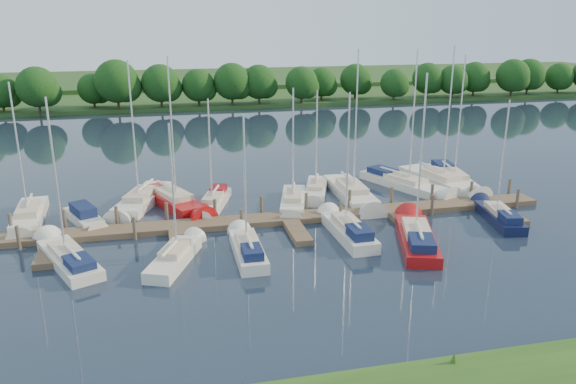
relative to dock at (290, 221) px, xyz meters
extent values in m
plane|color=#192332|center=(0.00, -7.31, -0.20)|extent=(260.00, 260.00, 0.00)
cube|color=brown|center=(0.00, 0.69, 0.00)|extent=(40.00, 2.00, 0.40)
cube|color=brown|center=(-16.00, -2.31, 0.00)|extent=(1.20, 4.00, 0.40)
cube|color=brown|center=(-8.00, -2.31, 0.00)|extent=(1.20, 4.00, 0.40)
cube|color=brown|center=(0.00, -2.31, 0.00)|extent=(1.20, 4.00, 0.40)
cube|color=brown|center=(8.00, -2.31, 0.00)|extent=(1.20, 4.00, 0.40)
cube|color=brown|center=(16.00, -2.31, 0.00)|extent=(1.20, 4.00, 0.40)
cylinder|color=#473D33|center=(-19.00, 1.99, 0.40)|extent=(0.24, 0.24, 2.00)
cylinder|color=#473D33|center=(-15.55, 1.99, 0.40)|extent=(0.24, 0.24, 2.00)
cylinder|color=#473D33|center=(-12.09, 1.99, 0.40)|extent=(0.24, 0.24, 2.00)
cylinder|color=#473D33|center=(-8.64, 1.99, 0.40)|extent=(0.24, 0.24, 2.00)
cylinder|color=#473D33|center=(-5.18, 1.99, 0.40)|extent=(0.24, 0.24, 2.00)
cylinder|color=#473D33|center=(-1.73, 1.99, 0.40)|extent=(0.24, 0.24, 2.00)
cylinder|color=#473D33|center=(1.73, 1.99, 0.40)|extent=(0.24, 0.24, 2.00)
cylinder|color=#473D33|center=(5.18, 1.99, 0.40)|extent=(0.24, 0.24, 2.00)
cylinder|color=#473D33|center=(8.64, 1.99, 0.40)|extent=(0.24, 0.24, 2.00)
cylinder|color=#473D33|center=(12.09, 1.99, 0.40)|extent=(0.24, 0.24, 2.00)
cylinder|color=#473D33|center=(15.55, 1.99, 0.40)|extent=(0.24, 0.24, 2.00)
cylinder|color=#473D33|center=(19.00, 1.99, 0.40)|extent=(0.24, 0.24, 2.00)
cylinder|color=#473D33|center=(-18.00, -0.61, 0.40)|extent=(0.24, 0.24, 2.00)
cylinder|color=#473D33|center=(-10.80, -0.61, 0.40)|extent=(0.24, 0.24, 2.00)
cylinder|color=#473D33|center=(-3.60, -0.61, 0.40)|extent=(0.24, 0.24, 2.00)
cylinder|color=#473D33|center=(3.60, -0.61, 0.40)|extent=(0.24, 0.24, 2.00)
cylinder|color=#473D33|center=(10.80, -0.61, 0.40)|extent=(0.24, 0.24, 2.00)
cylinder|color=#473D33|center=(18.00, -0.61, 0.40)|extent=(0.24, 0.24, 2.00)
cube|color=#27481B|center=(0.00, 67.69, 0.10)|extent=(180.00, 30.00, 0.60)
cube|color=#325424|center=(0.00, 92.69, 0.50)|extent=(220.00, 40.00, 1.40)
cylinder|color=#38281C|center=(-31.30, 54.63, 1.03)|extent=(0.36, 0.36, 2.47)
sphere|color=#14390F|center=(-31.30, 54.63, 4.05)|extent=(5.76, 5.76, 5.76)
sphere|color=#14390F|center=(-30.07, 54.83, 3.23)|extent=(4.11, 4.11, 4.11)
cylinder|color=#38281C|center=(-24.67, 54.94, 1.18)|extent=(0.36, 0.36, 2.76)
sphere|color=#14390F|center=(-24.67, 54.94, 4.55)|extent=(6.44, 6.44, 6.44)
sphere|color=#14390F|center=(-23.29, 55.14, 3.63)|extent=(4.60, 4.60, 4.60)
cylinder|color=#38281C|center=(-18.59, 56.41, 0.87)|extent=(0.36, 0.36, 2.15)
sphere|color=#14390F|center=(-18.59, 56.41, 3.50)|extent=(5.01, 5.01, 5.01)
sphere|color=#14390F|center=(-17.51, 56.61, 2.78)|extent=(3.58, 3.58, 3.58)
cylinder|color=#38281C|center=(-13.83, 53.33, 0.85)|extent=(0.36, 0.36, 2.10)
sphere|color=#14390F|center=(-13.83, 53.33, 3.41)|extent=(4.90, 4.90, 4.90)
sphere|color=#14390F|center=(-12.78, 53.53, 2.72)|extent=(3.50, 3.50, 3.50)
cylinder|color=#38281C|center=(-9.52, 55.24, 1.20)|extent=(0.36, 0.36, 2.80)
sphere|color=#14390F|center=(-9.52, 55.24, 4.62)|extent=(6.54, 6.54, 6.54)
sphere|color=#14390F|center=(-8.12, 55.44, 3.69)|extent=(4.67, 4.67, 4.67)
cylinder|color=#38281C|center=(-1.79, 52.96, 0.87)|extent=(0.36, 0.36, 2.14)
sphere|color=#14390F|center=(-1.79, 52.96, 3.48)|extent=(4.99, 4.99, 4.99)
sphere|color=#14390F|center=(-0.72, 53.16, 2.77)|extent=(3.56, 3.56, 3.56)
cylinder|color=#38281C|center=(2.14, 56.44, 1.04)|extent=(0.36, 0.36, 2.49)
sphere|color=#14390F|center=(2.14, 56.44, 4.09)|extent=(5.81, 5.81, 5.81)
sphere|color=#14390F|center=(3.38, 56.64, 3.26)|extent=(4.15, 4.15, 4.15)
cylinder|color=#38281C|center=(8.02, 55.12, 1.10)|extent=(0.36, 0.36, 2.59)
sphere|color=#14390F|center=(8.02, 55.12, 4.27)|extent=(6.05, 6.05, 6.05)
sphere|color=#14390F|center=(9.32, 55.32, 3.40)|extent=(4.32, 4.32, 4.32)
cylinder|color=#38281C|center=(13.81, 53.81, 1.05)|extent=(0.36, 0.36, 2.50)
sphere|color=#14390F|center=(13.81, 53.81, 4.11)|extent=(5.84, 5.84, 5.84)
sphere|color=#14390F|center=(15.06, 54.01, 3.28)|extent=(4.17, 4.17, 4.17)
cylinder|color=#38281C|center=(19.24, 55.11, 0.84)|extent=(0.36, 0.36, 2.09)
sphere|color=#14390F|center=(19.24, 55.11, 3.39)|extent=(4.87, 4.87, 4.87)
sphere|color=#14390F|center=(20.28, 55.31, 2.70)|extent=(3.48, 3.48, 3.48)
cylinder|color=#38281C|center=(25.10, 54.51, 1.09)|extent=(0.36, 0.36, 2.58)
sphere|color=#14390F|center=(25.10, 54.51, 4.24)|extent=(6.01, 6.01, 6.01)
sphere|color=#14390F|center=(26.39, 54.71, 3.38)|extent=(4.30, 4.30, 4.30)
cylinder|color=#38281C|center=(30.01, 54.05, 0.83)|extent=(0.36, 0.36, 2.06)
sphere|color=#14390F|center=(30.01, 54.05, 3.35)|extent=(4.81, 4.81, 4.81)
sphere|color=#14390F|center=(31.04, 54.25, 2.66)|extent=(3.44, 3.44, 3.44)
cylinder|color=#38281C|center=(37.24, 53.28, 0.93)|extent=(0.36, 0.36, 2.26)
sphere|color=#14390F|center=(37.24, 53.28, 3.69)|extent=(5.27, 5.27, 5.27)
sphere|color=#14390F|center=(38.37, 53.48, 2.94)|extent=(3.77, 3.77, 3.77)
cylinder|color=#38281C|center=(42.93, 54.06, 0.98)|extent=(0.36, 0.36, 2.35)
sphere|color=#14390F|center=(42.93, 54.06, 3.85)|extent=(5.49, 5.49, 5.49)
sphere|color=#14390F|center=(44.10, 54.26, 3.07)|extent=(3.92, 3.92, 3.92)
cylinder|color=#38281C|center=(46.59, 52.99, 1.23)|extent=(0.36, 0.36, 2.86)
sphere|color=#14390F|center=(46.59, 52.99, 4.73)|extent=(6.68, 6.68, 6.68)
sphere|color=#14390F|center=(48.03, 53.19, 3.77)|extent=(4.77, 4.77, 4.77)
cylinder|color=#38281C|center=(53.24, 54.16, 1.00)|extent=(0.36, 0.36, 2.39)
sphere|color=#14390F|center=(53.24, 54.16, 3.92)|extent=(5.58, 5.58, 5.58)
sphere|color=#14390F|center=(54.43, 54.36, 3.12)|extent=(3.98, 3.98, 3.98)
cylinder|color=#38281C|center=(58.20, 53.53, 0.86)|extent=(0.36, 0.36, 2.12)
sphere|color=#14390F|center=(58.20, 53.53, 3.46)|extent=(4.96, 4.96, 4.96)
sphere|color=#14390F|center=(59.27, 53.73, 2.75)|extent=(3.54, 3.54, 3.54)
cylinder|color=#38281C|center=(64.55, 54.13, 0.99)|extent=(0.36, 0.36, 2.39)
sphere|color=#14390F|center=(64.55, 54.13, 3.91)|extent=(5.57, 5.57, 5.57)
sphere|color=#14390F|center=(65.74, 54.33, 3.11)|extent=(3.98, 3.98, 3.98)
cube|color=silver|center=(-18.43, 4.99, -0.05)|extent=(2.41, 7.04, 1.22)
cone|color=silver|center=(-18.19, 1.53, -0.05)|extent=(1.13, 2.48, 0.97)
cube|color=beige|center=(-18.40, 4.64, 0.74)|extent=(1.67, 3.21, 0.55)
cylinder|color=silver|center=(-18.38, 4.30, 5.25)|extent=(0.12, 0.12, 9.35)
cylinder|color=silver|center=(-18.47, 5.68, 1.19)|extent=(0.32, 3.11, 0.10)
cylinder|color=silver|center=(-18.47, 5.68, 1.19)|extent=(0.39, 2.78, 0.20)
cube|color=silver|center=(-14.53, 3.74, -0.05)|extent=(3.34, 4.90, 0.93)
cone|color=silver|center=(-13.56, 1.61, -0.05)|extent=(1.28, 1.60, 0.77)
cube|color=#141F48|center=(-14.53, 3.74, 0.69)|extent=(2.19, 2.85, 0.84)
cube|color=silver|center=(-10.42, 7.17, -0.05)|extent=(4.70, 8.09, 1.16)
cone|color=silver|center=(-11.74, 3.49, -0.05)|extent=(1.95, 2.94, 1.09)
cube|color=beige|center=(-10.55, 6.80, 0.70)|extent=(2.73, 3.86, 0.53)
cylinder|color=silver|center=(-10.68, 6.44, 5.81)|extent=(0.12, 0.12, 10.55)
cylinder|color=silver|center=(-10.15, 7.91, 1.12)|extent=(1.28, 3.34, 0.10)
cylinder|color=silver|center=(-10.15, 7.91, 1.12)|extent=(1.25, 3.01, 0.20)
cube|color=#A30F10|center=(-8.16, 6.44, -0.05)|extent=(5.34, 8.21, 1.19)
cone|color=#A30F10|center=(-6.52, 2.80, -0.05)|extent=(2.17, 3.01, 1.12)
cube|color=beige|center=(-8.00, 6.08, 0.72)|extent=(3.01, 3.97, 0.54)
cylinder|color=silver|center=(-7.83, 5.71, 5.96)|extent=(0.12, 0.12, 10.80)
cylinder|color=silver|center=(-8.49, 7.17, 1.16)|extent=(1.57, 3.32, 0.10)
cylinder|color=silver|center=(-8.49, 7.17, 1.16)|extent=(1.50, 3.00, 0.20)
cube|color=silver|center=(-4.95, 5.18, -0.05)|extent=(3.39, 6.05, 1.04)
cone|color=silver|center=(-5.87, 2.42, -0.05)|extent=(1.42, 2.20, 0.82)
cube|color=beige|center=(-5.04, 4.91, 0.60)|extent=(1.99, 2.88, 0.47)
cube|color=maroon|center=(-4.43, 6.73, 0.69)|extent=(1.64, 2.02, 0.52)
cylinder|color=silver|center=(-5.13, 4.63, 4.40)|extent=(0.12, 0.12, 7.88)
cylinder|color=silver|center=(-4.76, 5.74, 0.98)|extent=(0.92, 2.52, 0.10)
cylinder|color=silver|center=(-4.76, 5.74, 0.98)|extent=(0.93, 2.28, 0.20)
cube|color=silver|center=(1.24, 4.22, -0.05)|extent=(3.41, 6.62, 1.07)
cone|color=silver|center=(0.40, 1.14, -0.05)|extent=(1.45, 2.39, 0.89)
cube|color=beige|center=(1.16, 3.91, 0.62)|extent=(2.05, 3.12, 0.48)
cylinder|color=silver|center=(1.07, 3.60, 4.78)|extent=(0.12, 0.12, 8.61)
cylinder|color=silver|center=(1.41, 4.83, 1.01)|extent=(0.86, 2.79, 0.10)
cylinder|color=silver|center=(1.41, 4.83, 1.01)|extent=(0.87, 2.51, 0.20)
cube|color=silver|center=(3.91, 6.94, -0.05)|extent=(3.57, 6.22, 0.96)
cone|color=silver|center=(2.92, 4.10, -0.05)|extent=(1.49, 2.26, 0.84)
cube|color=beige|center=(3.81, 6.65, 0.54)|extent=(2.08, 2.97, 0.44)
cylinder|color=silver|center=(3.71, 6.37, 4.46)|extent=(0.12, 0.12, 8.10)
cylinder|color=silver|center=(4.11, 7.50, 0.89)|extent=(0.99, 2.58, 0.10)
cylinder|color=silver|center=(4.11, 7.50, 0.89)|extent=(0.98, 2.33, 0.20)
cube|color=silver|center=(6.37, 5.27, -0.05)|extent=(2.53, 8.35, 1.22)
cone|color=silver|center=(6.27, 1.12, -0.05)|extent=(1.23, 2.93, 1.16)
cube|color=beige|center=(6.36, 4.85, 0.74)|extent=(1.83, 3.78, 0.55)
cylinder|color=silver|center=(6.35, 4.44, 6.18)|extent=(0.12, 0.12, 11.20)
cylinder|color=silver|center=(6.39, 6.10, 1.18)|extent=(0.19, 3.74, 0.10)
cylinder|color=silver|center=(6.39, 6.10, 1.18)|extent=(0.28, 3.32, 0.20)
cube|color=silver|center=(11.69, 6.90, -0.05)|extent=(5.46, 8.47, 1.05)
cone|color=silver|center=(13.37, 3.13, -0.05)|extent=(2.23, 3.11, 1.15)
cube|color=beige|center=(11.86, 6.52, 0.61)|extent=(3.09, 4.09, 0.48)
cube|color=#141F48|center=(10.76, 9.01, 0.71)|extent=(2.48, 2.92, 0.52)
cylinder|color=silver|center=(12.03, 6.15, 6.03)|extent=(0.12, 0.12, 11.13)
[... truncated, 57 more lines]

